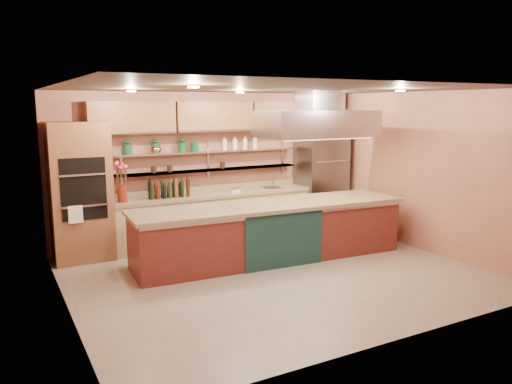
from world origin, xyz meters
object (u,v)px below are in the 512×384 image
refrigerator (321,178)px  island (270,232)px  kitchen_scale (235,189)px  green_canister (195,147)px  copper_kettle (156,149)px  flower_vase (122,193)px

refrigerator → island: 2.54m
refrigerator → kitchen_scale: size_ratio=11.98×
refrigerator → green_canister: size_ratio=12.33×
refrigerator → copper_kettle: (-3.44, 0.23, 0.74)m
copper_kettle → island: bearing=-49.5°
green_canister → flower_vase: bearing=-171.2°
refrigerator → kitchen_scale: 2.00m
green_canister → copper_kettle: bearing=180.0°
flower_vase → green_canister: (1.42, 0.22, 0.72)m
kitchen_scale → green_canister: size_ratio=1.03×
copper_kettle → green_canister: (0.73, 0.00, 0.02)m
kitchen_scale → green_canister: (-0.71, 0.22, 0.82)m
copper_kettle → refrigerator: bearing=-3.8°
island → flower_vase: 2.61m
flower_vase → copper_kettle: bearing=17.7°
flower_vase → copper_kettle: size_ratio=1.68×
flower_vase → kitchen_scale: flower_vase is taller
kitchen_scale → island: bearing=-107.0°
island → flower_vase: bearing=149.2°
flower_vase → kitchen_scale: (2.13, 0.00, -0.10)m
flower_vase → copper_kettle: (0.69, 0.22, 0.71)m
refrigerator → green_canister: 2.82m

